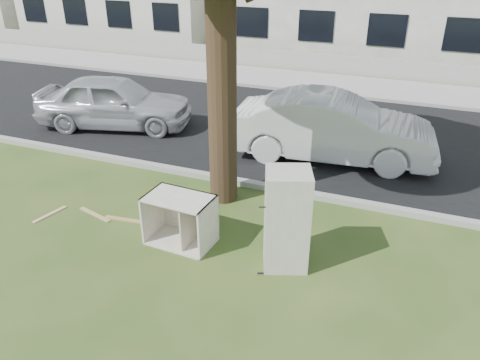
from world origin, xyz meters
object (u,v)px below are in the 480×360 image
at_px(cabinet, 180,220).
at_px(car_center, 333,128).
at_px(fridge, 287,220).
at_px(car_left, 114,102).

relative_size(cabinet, car_center, 0.24).
xyz_separation_m(fridge, cabinet, (-1.83, -0.07, -0.38)).
bearing_deg(car_center, cabinet, 153.48).
relative_size(fridge, car_center, 0.35).
bearing_deg(fridge, cabinet, 162.18).
bearing_deg(fridge, car_left, 125.01).
bearing_deg(car_left, fridge, -139.89).
xyz_separation_m(car_center, car_left, (-6.00, -0.05, -0.05)).
relative_size(cabinet, car_left, 0.27).
distance_m(fridge, cabinet, 1.87).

